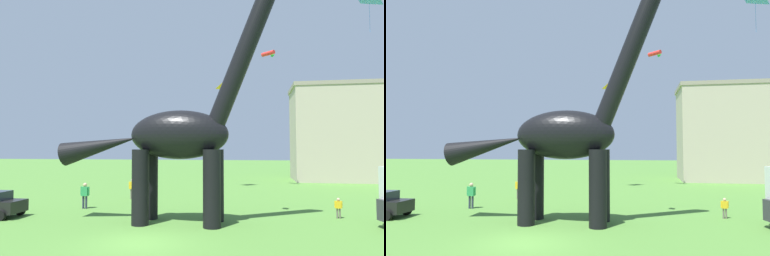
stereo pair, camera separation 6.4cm
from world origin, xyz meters
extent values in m
plane|color=#4C7F33|center=(0.00, 0.00, 0.00)|extent=(240.00, 240.00, 0.00)
cylinder|color=black|center=(2.73, 5.26, 2.05)|extent=(0.95, 0.95, 4.09)
cylinder|color=black|center=(2.73, 3.45, 2.05)|extent=(0.95, 0.95, 4.09)
cylinder|color=black|center=(-1.19, 5.26, 2.05)|extent=(0.95, 0.95, 4.09)
cylinder|color=black|center=(-1.19, 3.45, 2.05)|extent=(0.95, 0.95, 4.09)
ellipsoid|color=black|center=(0.77, 4.36, 4.92)|extent=(5.60, 2.41, 2.76)
cylinder|color=black|center=(4.41, 4.36, 9.34)|extent=(4.03, 1.03, 7.98)
cone|color=black|center=(-3.92, 4.36, 4.29)|extent=(4.92, 1.38, 2.33)
cylinder|color=black|center=(-9.46, 4.96, 0.31)|extent=(0.63, 0.24, 0.62)
cylinder|color=black|center=(-9.46, 3.18, 0.31)|extent=(0.63, 0.24, 0.62)
cylinder|color=#6B6056|center=(9.76, 7.30, 0.30)|extent=(0.10, 0.10, 0.60)
cylinder|color=#6B6056|center=(9.91, 7.30, 0.30)|extent=(0.10, 0.10, 0.60)
cube|color=yellow|center=(9.84, 7.30, 0.81)|extent=(0.32, 0.20, 0.42)
sphere|color=tan|center=(9.84, 7.30, 1.12)|extent=(0.19, 0.19, 0.19)
cylinder|color=yellow|center=(9.65, 7.30, 0.83)|extent=(0.08, 0.08, 0.40)
cylinder|color=yellow|center=(10.02, 7.30, 0.83)|extent=(0.08, 0.08, 0.40)
cylinder|color=#6B6056|center=(-5.14, 13.13, 0.41)|extent=(0.14, 0.14, 0.82)
cylinder|color=#6B6056|center=(-4.94, 13.13, 0.41)|extent=(0.14, 0.14, 0.82)
cube|color=yellow|center=(-5.04, 13.13, 1.11)|extent=(0.44, 0.27, 0.58)
sphere|color=tan|center=(-5.04, 13.13, 1.53)|extent=(0.26, 0.26, 0.26)
cylinder|color=yellow|center=(-5.30, 13.13, 1.14)|extent=(0.11, 0.11, 0.55)
cylinder|color=yellow|center=(-4.79, 13.13, 1.14)|extent=(0.11, 0.11, 0.55)
cylinder|color=#2D3347|center=(-6.78, 7.99, 0.44)|extent=(0.15, 0.15, 0.87)
cylinder|color=#2D3347|center=(-6.57, 7.99, 0.44)|extent=(0.15, 0.15, 0.87)
cube|color=green|center=(-6.68, 7.99, 1.18)|extent=(0.47, 0.29, 0.62)
sphere|color=tan|center=(-6.68, 7.99, 1.63)|extent=(0.27, 0.27, 0.27)
cylinder|color=green|center=(-6.95, 7.99, 1.21)|extent=(0.12, 0.12, 0.59)
cylinder|color=green|center=(-6.41, 7.99, 1.21)|extent=(0.12, 0.12, 0.59)
cylinder|color=#287AE5|center=(10.76, 3.58, 10.72)|extent=(0.01, 0.01, 1.48)
cube|color=orange|center=(1.90, 22.24, 10.72)|extent=(2.01, 2.00, 0.49)
cube|color=yellow|center=(4.79, 6.00, 10.50)|extent=(0.55, 0.70, 0.22)
cylinder|color=black|center=(4.79, 6.00, 10.09)|extent=(0.01, 0.01, 0.62)
cylinder|color=red|center=(6.44, 23.37, 14.36)|extent=(1.46, 1.38, 0.44)
cone|color=green|center=(7.02, 24.01, 14.36)|extent=(0.60, 0.61, 0.46)
cube|color=#B7A893|center=(18.50, 34.49, 6.00)|extent=(17.13, 8.50, 12.00)
cube|color=gray|center=(18.50, 34.49, 12.25)|extent=(17.47, 8.67, 0.50)
camera|label=1|loc=(5.03, -15.50, 4.11)|focal=33.70mm
camera|label=2|loc=(5.09, -15.49, 4.11)|focal=33.70mm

